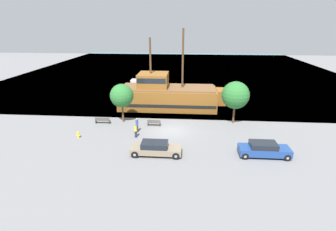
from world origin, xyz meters
TOP-DOWN VIEW (x-y plane):
  - ground_plane at (0.00, 0.00)m, footprint 160.00×160.00m
  - water_surface at (0.00, 44.00)m, footprint 80.00×80.00m
  - pirate_ship at (-1.27, 8.90)m, footprint 15.74×5.37m
  - moored_boat_dockside at (4.67, 16.91)m, footprint 5.90×2.44m
  - moored_boat_outer at (-7.42, 19.51)m, footprint 5.97×2.33m
  - parked_car_curb_front at (-1.14, -6.21)m, footprint 4.95×1.86m
  - parked_car_curb_mid at (9.38, -5.69)m, footprint 4.84×1.87m
  - fire_hydrant at (-10.37, -2.94)m, footprint 0.42×0.25m
  - bench_promenade_east at (-9.00, 1.61)m, footprint 1.90×0.45m
  - bench_promenade_west at (-2.29, 1.31)m, footprint 1.64×0.45m
  - pedestrian_walking_near at (-4.04, -0.74)m, footprint 0.32×0.32m
  - pedestrian_walking_far at (-3.91, -2.28)m, footprint 0.32×0.32m
  - tree_row_east at (-6.53, 2.53)m, footprint 2.99×2.99m
  - tree_row_mideast at (7.84, 3.20)m, footprint 3.46×3.46m

SIDE VIEW (x-z plane):
  - ground_plane at x=0.00m, z-range 0.00..0.00m
  - water_surface at x=0.00m, z-range 0.00..0.00m
  - fire_hydrant at x=-10.37m, z-range 0.03..0.79m
  - bench_promenade_west at x=-2.29m, z-range 0.01..0.86m
  - bench_promenade_east at x=-9.00m, z-range 0.02..0.87m
  - moored_boat_dockside at x=4.67m, z-range -0.20..1.34m
  - parked_car_curb_front at x=-1.14m, z-range 0.01..1.37m
  - parked_car_curb_mid at x=9.38m, z-range 0.00..1.44m
  - moored_boat_outer at x=-7.42m, z-range -0.26..1.79m
  - pedestrian_walking_far at x=-3.91m, z-range 0.00..1.55m
  - pedestrian_walking_near at x=-4.04m, z-range 0.02..1.77m
  - pirate_ship at x=-1.27m, z-range -3.82..7.79m
  - tree_row_east at x=-6.53m, z-range 1.01..6.03m
  - tree_row_mideast at x=7.84m, z-range 0.98..6.43m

